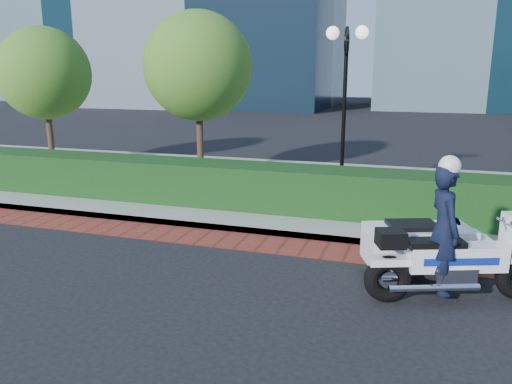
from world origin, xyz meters
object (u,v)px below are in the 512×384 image
(lamppost, at_px, (345,85))
(tree_a, at_px, (44,74))
(tree_b, at_px, (198,67))
(police_motorcycle, at_px, (438,244))

(lamppost, xyz_separation_m, tree_a, (-10.00, 1.30, 0.26))
(tree_b, xyz_separation_m, police_motorcycle, (6.68, -6.20, -2.69))
(lamppost, bearing_deg, tree_a, 172.59)
(tree_a, xyz_separation_m, tree_b, (5.50, 0.00, 0.21))
(lamppost, height_order, tree_a, tree_a)
(police_motorcycle, bearing_deg, tree_b, 116.82)
(tree_b, bearing_deg, lamppost, -16.11)
(lamppost, distance_m, police_motorcycle, 5.80)
(lamppost, xyz_separation_m, tree_b, (-4.50, 1.30, 0.48))
(lamppost, bearing_deg, police_motorcycle, -66.03)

